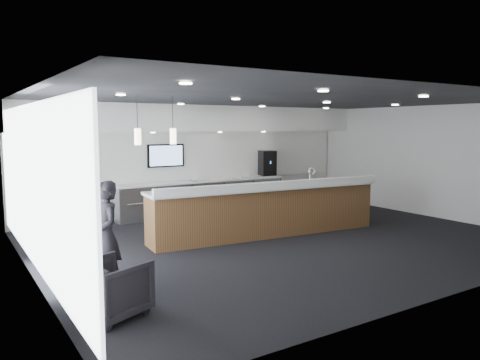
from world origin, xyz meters
TOP-DOWN VIEW (x-y plane):
  - ground at (0.00, 0.00)m, footprint 10.00×10.00m
  - ceiling at (0.00, 0.00)m, footprint 10.00×8.00m
  - back_wall at (0.00, 4.00)m, footprint 10.00×0.02m
  - left_wall at (-5.00, 0.00)m, footprint 0.02×8.00m
  - right_wall at (5.00, 0.00)m, footprint 0.02×8.00m
  - soffit_bulkhead at (0.00, 3.55)m, footprint 10.00×0.90m
  - alcove_panel at (0.00, 3.97)m, footprint 9.80×0.06m
  - window_blinds_wall at (-4.96, 0.00)m, footprint 0.04×7.36m
  - back_credenza at (-0.00, 3.64)m, footprint 5.06×0.66m
  - wall_tv at (-1.00, 3.91)m, footprint 1.05×0.08m
  - pendant_left at (-2.40, 0.80)m, footprint 0.12×0.12m
  - pendant_right at (-3.10, 0.80)m, footprint 0.12×0.12m
  - ceiling_can_lights at (0.00, 0.00)m, footprint 7.00×5.00m
  - service_counter at (-0.05, 0.51)m, footprint 5.54×1.39m
  - coffee_machine at (2.20, 3.63)m, footprint 0.54×0.61m
  - info_sign_left at (-0.32, 3.53)m, footprint 0.16×0.04m
  - info_sign_right at (1.36, 3.53)m, footprint 0.20×0.02m
  - armchair at (-4.40, -2.10)m, footprint 1.07×1.05m
  - lounge_guest at (-4.12, -1.02)m, footprint 0.39×0.60m
  - cup_0 at (1.43, 3.54)m, footprint 0.09×0.09m
  - cup_1 at (1.29, 3.54)m, footprint 0.12×0.12m
  - cup_2 at (1.15, 3.54)m, footprint 0.11×0.11m
  - cup_3 at (1.01, 3.54)m, footprint 0.12×0.12m
  - cup_4 at (0.87, 3.54)m, footprint 0.12×0.12m
  - cup_5 at (0.73, 3.54)m, footprint 0.10×0.10m

SIDE VIEW (x-z plane):
  - ground at x=0.00m, z-range 0.00..0.00m
  - armchair at x=-4.40m, z-range 0.00..0.75m
  - back_credenza at x=0.00m, z-range 0.00..0.95m
  - service_counter at x=-0.05m, z-range -0.17..1.32m
  - lounge_guest at x=-4.12m, z-range 0.00..1.63m
  - cup_0 at x=1.43m, z-range 0.95..1.03m
  - cup_1 at x=1.29m, z-range 0.95..1.03m
  - cup_2 at x=1.15m, z-range 0.95..1.03m
  - cup_3 at x=1.01m, z-range 0.95..1.03m
  - cup_4 at x=0.87m, z-range 0.95..1.03m
  - cup_5 at x=0.73m, z-range 0.95..1.03m
  - info_sign_left at x=-0.32m, z-range 0.95..1.16m
  - info_sign_right at x=1.36m, z-range 0.95..1.22m
  - coffee_machine at x=2.20m, z-range 0.95..1.71m
  - back_wall at x=0.00m, z-range 0.00..3.00m
  - left_wall at x=-5.00m, z-range 0.00..3.00m
  - right_wall at x=5.00m, z-range 0.00..3.00m
  - window_blinds_wall at x=-4.96m, z-range 0.23..2.77m
  - alcove_panel at x=0.00m, z-range 0.90..2.30m
  - wall_tv at x=-1.00m, z-range 1.34..1.96m
  - pendant_left at x=-2.40m, z-range 2.10..2.40m
  - pendant_right at x=-3.10m, z-range 2.10..2.40m
  - soffit_bulkhead at x=0.00m, z-range 2.30..3.00m
  - ceiling_can_lights at x=0.00m, z-range 2.96..2.98m
  - ceiling at x=0.00m, z-range 2.99..3.01m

